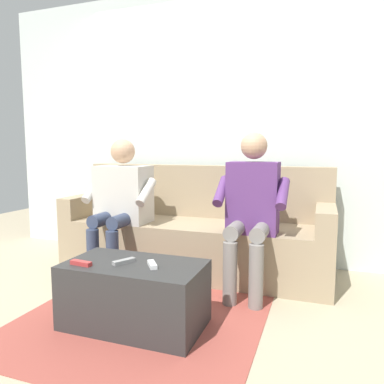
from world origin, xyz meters
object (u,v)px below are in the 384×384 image
coffee_table (135,294)px  remote_white (152,265)px  couch (195,235)px  person_right_seated (121,198)px  remote_red (81,263)px  person_left_seated (251,204)px  remote_gray (124,261)px

coffee_table → remote_white: size_ratio=6.59×
couch → person_right_seated: person_right_seated is taller
coffee_table → remote_white: bearing=170.4°
coffee_table → person_right_seated: (0.56, -0.81, 0.47)m
couch → person_right_seated: size_ratio=2.00×
coffee_table → remote_red: bearing=27.0°
couch → person_right_seated: bearing=28.5°
couch → person_right_seated: (0.56, 0.31, 0.35)m
person_left_seated → remote_white: (0.43, 0.79, -0.27)m
remote_gray → remote_red: 0.25m
coffee_table → remote_red: remote_red is taller
remote_white → remote_red: size_ratio=0.92×
person_right_seated → remote_red: size_ratio=8.42×
person_left_seated → remote_red: (0.84, 0.91, -0.27)m
person_left_seated → remote_gray: person_left_seated is taller
person_left_seated → couch: bearing=-31.7°
remote_white → remote_red: 0.43m
couch → remote_red: 1.29m
person_right_seated → remote_gray: person_right_seated is taller
coffee_table → remote_white: 0.25m
remote_red → remote_gray: bearing=-145.9°
person_right_seated → remote_red: 1.03m
remote_gray → remote_white: bearing=-62.1°
couch → person_left_seated: 0.75m
person_right_seated → remote_white: person_right_seated is taller
remote_red → remote_white: bearing=-158.4°
remote_red → coffee_table: bearing=-147.6°
remote_white → remote_red: (0.41, 0.12, 0.00)m
couch → coffee_table: 1.12m
person_left_seated → coffee_table: bearing=53.7°
remote_white → person_right_seated: bearing=4.0°
person_left_seated → remote_gray: (0.62, 0.79, -0.27)m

